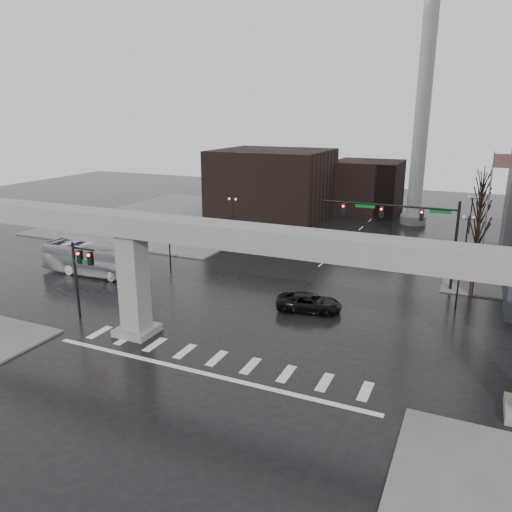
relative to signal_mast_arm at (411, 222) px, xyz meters
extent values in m
plane|color=black|center=(-8.99, -18.80, -5.83)|extent=(160.00, 160.00, 0.00)
cube|color=slate|center=(-34.99, 17.20, -5.75)|extent=(28.00, 36.00, 0.15)
cube|color=gray|center=(-8.99, -18.80, 2.17)|extent=(48.00, 2.20, 1.40)
cube|color=gray|center=(-15.99, -18.80, -2.18)|extent=(1.60, 1.60, 7.30)
cube|color=gray|center=(-15.99, -18.80, -5.58)|extent=(2.60, 2.60, 0.50)
cube|color=black|center=(-22.99, 23.20, -0.83)|extent=(16.00, 14.00, 10.00)
cube|color=black|center=(-10.99, 33.20, -1.83)|extent=(10.00, 10.00, 8.00)
cylinder|color=beige|center=(-2.99, 27.20, 9.17)|extent=(2.00, 2.00, 30.00)
cylinder|color=gray|center=(-2.99, 27.20, -5.23)|extent=(3.60, 3.60, 1.20)
cylinder|color=black|center=(3.81, 0.00, -1.83)|extent=(0.24, 0.24, 8.00)
cylinder|color=black|center=(-2.19, 0.00, 1.37)|extent=(12.00, 0.18, 0.18)
cube|color=black|center=(0.81, 0.00, 0.72)|extent=(0.35, 0.30, 1.00)
cube|color=black|center=(-2.69, 0.00, 0.72)|extent=(0.35, 0.30, 1.00)
cube|color=black|center=(-6.19, 0.00, 0.72)|extent=(0.35, 0.30, 1.00)
sphere|color=#FF0C05|center=(0.81, -0.18, 1.02)|extent=(0.20, 0.20, 0.20)
cube|color=#0B531B|center=(2.31, 0.00, 1.17)|extent=(1.80, 0.05, 0.35)
cube|color=#0B531B|center=(-4.19, 0.00, 1.17)|extent=(1.80, 0.05, 0.35)
cylinder|color=black|center=(-21.79, -18.30, -2.83)|extent=(0.20, 0.20, 6.00)
cylinder|color=black|center=(-20.79, -18.30, -0.23)|extent=(2.00, 0.14, 0.14)
cube|color=black|center=(-21.19, -18.30, -0.88)|extent=(0.35, 0.30, 1.00)
cube|color=black|center=(-20.19, -18.30, -0.88)|extent=(0.35, 0.30, 1.00)
cube|color=#0B531B|center=(-21.29, -18.30, -1.23)|extent=(1.60, 0.05, 0.30)
cylinder|color=silver|center=(6.01, 3.20, 0.17)|extent=(0.12, 0.12, 12.00)
cube|color=red|center=(7.01, 3.20, 5.37)|extent=(2.00, 0.03, 1.20)
cylinder|color=black|center=(4.51, -4.80, -3.43)|extent=(0.14, 0.14, 4.80)
cube|color=black|center=(4.51, -4.80, -1.08)|extent=(0.90, 0.06, 0.06)
sphere|color=silver|center=(4.06, -4.80, -0.88)|extent=(0.32, 0.32, 0.32)
sphere|color=silver|center=(4.96, -4.80, -0.88)|extent=(0.32, 0.32, 0.32)
cylinder|color=black|center=(4.51, 9.20, -3.43)|extent=(0.14, 0.14, 4.80)
cube|color=black|center=(4.51, 9.20, -1.08)|extent=(0.90, 0.06, 0.06)
sphere|color=silver|center=(4.06, 9.20, -0.88)|extent=(0.32, 0.32, 0.32)
sphere|color=silver|center=(4.96, 9.20, -0.88)|extent=(0.32, 0.32, 0.32)
cylinder|color=black|center=(4.51, 23.20, -3.43)|extent=(0.14, 0.14, 4.80)
cube|color=black|center=(4.51, 23.20, -1.08)|extent=(0.90, 0.06, 0.06)
sphere|color=silver|center=(4.06, 23.20, -0.88)|extent=(0.32, 0.32, 0.32)
sphere|color=silver|center=(4.96, 23.20, -0.88)|extent=(0.32, 0.32, 0.32)
cylinder|color=black|center=(-22.49, -4.80, -3.43)|extent=(0.14, 0.14, 4.80)
cube|color=black|center=(-22.49, -4.80, -1.08)|extent=(0.90, 0.06, 0.06)
sphere|color=silver|center=(-22.94, -4.80, -0.88)|extent=(0.32, 0.32, 0.32)
sphere|color=silver|center=(-22.04, -4.80, -0.88)|extent=(0.32, 0.32, 0.32)
cylinder|color=black|center=(-22.49, 9.20, -3.43)|extent=(0.14, 0.14, 4.80)
cube|color=black|center=(-22.49, 9.20, -1.08)|extent=(0.90, 0.06, 0.06)
sphere|color=silver|center=(-22.94, 9.20, -0.88)|extent=(0.32, 0.32, 0.32)
sphere|color=silver|center=(-22.04, 9.20, -0.88)|extent=(0.32, 0.32, 0.32)
cylinder|color=black|center=(-22.49, 23.20, -3.43)|extent=(0.14, 0.14, 4.80)
cube|color=black|center=(-22.49, 23.20, -1.08)|extent=(0.90, 0.06, 0.06)
sphere|color=silver|center=(-22.94, 23.20, -0.88)|extent=(0.32, 0.32, 0.32)
sphere|color=silver|center=(-22.04, 23.20, -0.88)|extent=(0.32, 0.32, 0.32)
cylinder|color=black|center=(5.51, -0.80, -3.55)|extent=(0.34, 0.34, 4.55)
cylinder|color=black|center=(5.51, -0.80, 0.18)|extent=(0.12, 1.52, 2.98)
cylinder|color=black|center=(6.01, -0.55, -0.05)|extent=(0.83, 1.14, 2.51)
cylinder|color=black|center=(5.51, 7.20, -3.50)|extent=(0.34, 0.34, 4.66)
cylinder|color=black|center=(5.51, 7.20, 0.32)|extent=(0.12, 1.55, 3.05)
cylinder|color=black|center=(6.01, 7.45, 0.08)|extent=(0.85, 1.16, 2.57)
cylinder|color=black|center=(5.51, 15.20, -3.45)|extent=(0.34, 0.34, 4.76)
cylinder|color=black|center=(5.51, 15.20, 0.46)|extent=(0.12, 1.59, 3.11)
cylinder|color=black|center=(6.01, 15.45, 0.22)|extent=(0.86, 1.18, 2.62)
cylinder|color=black|center=(5.51, 23.20, -3.40)|extent=(0.34, 0.34, 4.87)
cylinder|color=black|center=(5.51, 23.20, 0.60)|extent=(0.12, 1.62, 3.18)
cylinder|color=black|center=(6.01, 23.45, 0.35)|extent=(0.88, 1.20, 2.68)
cylinder|color=black|center=(5.51, 31.20, -3.34)|extent=(0.34, 0.34, 4.97)
cylinder|color=black|center=(5.51, 31.20, 0.74)|extent=(0.12, 1.65, 3.25)
cylinder|color=black|center=(6.01, 31.45, 0.48)|extent=(0.89, 1.23, 2.74)
imported|color=black|center=(-6.11, -9.79, -5.11)|extent=(5.53, 3.37, 1.43)
imported|color=silver|center=(-28.19, -9.44, -4.29)|extent=(11.10, 2.80, 3.08)
camera|label=1|loc=(5.23, -45.18, 9.41)|focal=35.00mm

